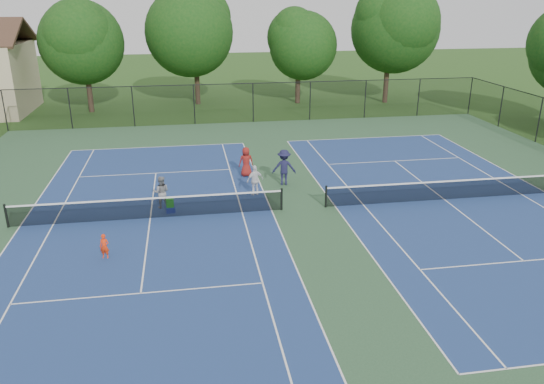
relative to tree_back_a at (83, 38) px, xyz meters
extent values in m
plane|color=#234716|center=(13.00, -24.00, -6.04)|extent=(140.00, 140.00, 0.00)
cube|color=#2B4D31|center=(13.00, -24.00, -6.03)|extent=(36.00, 36.00, 0.01)
cube|color=navy|center=(6.00, -24.00, -6.03)|extent=(10.97, 23.77, 0.00)
cube|color=white|center=(6.00, -12.11, -6.02)|extent=(10.97, 0.06, 0.00)
cube|color=white|center=(0.52, -24.00, -6.02)|extent=(0.06, 23.77, 0.00)
cube|color=white|center=(11.48, -24.00, -6.02)|extent=(0.06, 23.77, 0.00)
cube|color=white|center=(1.88, -24.00, -6.02)|extent=(0.06, 23.77, 0.00)
cube|color=white|center=(10.12, -24.00, -6.02)|extent=(0.06, 23.77, 0.00)
cube|color=white|center=(6.00, -17.60, -6.02)|extent=(8.23, 0.06, 0.00)
cube|color=white|center=(6.00, -30.40, -6.02)|extent=(8.23, 0.06, 0.00)
cube|color=white|center=(6.00, -24.00, -6.02)|extent=(0.06, 12.80, 0.00)
cylinder|color=black|center=(0.05, -24.00, -5.50)|extent=(0.10, 0.10, 1.07)
cylinder|color=black|center=(11.95, -24.00, -5.50)|extent=(0.10, 0.10, 1.07)
cube|color=black|center=(6.00, -24.00, -5.57)|extent=(11.90, 0.01, 0.90)
cube|color=white|center=(6.00, -24.00, -5.09)|extent=(11.90, 0.04, 0.07)
cube|color=navy|center=(20.00, -24.00, -6.03)|extent=(10.97, 23.77, 0.00)
cube|color=white|center=(20.00, -12.11, -6.02)|extent=(10.97, 0.06, 0.00)
cube|color=white|center=(14.52, -24.00, -6.02)|extent=(0.06, 23.77, 0.00)
cube|color=white|center=(15.88, -24.00, -6.02)|extent=(0.06, 23.77, 0.00)
cube|color=white|center=(24.12, -24.00, -6.02)|extent=(0.06, 23.77, 0.00)
cube|color=white|center=(20.00, -17.60, -6.02)|extent=(8.23, 0.06, 0.00)
cube|color=white|center=(20.00, -30.40, -6.02)|extent=(8.23, 0.06, 0.00)
cube|color=white|center=(20.00, -24.00, -6.02)|extent=(0.06, 12.80, 0.00)
cylinder|color=black|center=(14.05, -24.00, -5.50)|extent=(0.10, 0.10, 1.07)
cube|color=black|center=(20.00, -24.00, -5.57)|extent=(11.90, 0.01, 0.90)
cube|color=white|center=(20.00, -24.00, -5.09)|extent=(11.90, 0.04, 0.07)
cylinder|color=black|center=(-5.00, -6.00, -4.54)|extent=(0.08, 0.08, 3.00)
cylinder|color=black|center=(-0.50, -6.00, -4.54)|extent=(0.08, 0.08, 3.00)
cylinder|color=black|center=(4.00, -6.00, -4.54)|extent=(0.08, 0.08, 3.00)
cylinder|color=black|center=(8.50, -6.00, -4.54)|extent=(0.08, 0.08, 3.00)
cylinder|color=black|center=(13.00, -6.00, -4.54)|extent=(0.08, 0.08, 3.00)
cylinder|color=black|center=(17.50, -6.00, -4.54)|extent=(0.08, 0.08, 3.00)
cylinder|color=black|center=(22.00, -6.00, -4.54)|extent=(0.08, 0.08, 3.00)
cylinder|color=black|center=(26.50, -6.00, -4.54)|extent=(0.08, 0.08, 3.00)
cylinder|color=black|center=(31.00, -6.00, -4.54)|extent=(0.08, 0.08, 3.00)
cylinder|color=black|center=(31.00, -15.00, -4.54)|extent=(0.08, 0.08, 3.00)
cylinder|color=black|center=(31.00, -10.50, -4.54)|extent=(0.08, 0.08, 3.00)
cube|color=black|center=(13.00, -6.00, -4.54)|extent=(36.00, 0.01, 3.00)
cube|color=black|center=(13.00, -6.00, -3.04)|extent=(36.00, 0.05, 0.05)
cylinder|color=#2D2116|center=(0.00, 0.00, -4.15)|extent=(0.44, 0.44, 3.78)
sphere|color=#103E11|center=(0.00, 0.00, -0.39)|extent=(6.80, 6.80, 6.80)
sphere|color=#103E11|center=(0.00, 0.00, 0.28)|extent=(5.58, 5.58, 5.58)
sphere|color=#103E11|center=(0.00, 0.00, 0.94)|extent=(4.35, 4.35, 4.35)
cylinder|color=#2D2116|center=(9.00, 2.00, -3.97)|extent=(0.44, 0.44, 4.14)
sphere|color=#103E11|center=(9.00, 2.00, 0.19)|extent=(7.60, 7.60, 7.60)
sphere|color=#103E11|center=(9.00, 2.00, 0.82)|extent=(6.23, 6.23, 6.23)
sphere|color=#103E11|center=(9.00, 2.00, 1.44)|extent=(4.86, 4.86, 4.86)
cylinder|color=#2D2116|center=(18.00, 1.00, -4.33)|extent=(0.44, 0.44, 3.42)
sphere|color=#103E11|center=(18.00, 1.00, -0.97)|extent=(6.00, 6.00, 6.00)
sphere|color=#103E11|center=(18.00, 1.00, -0.27)|extent=(4.92, 4.92, 4.92)
sphere|color=#103E11|center=(18.00, 1.00, 0.44)|extent=(3.84, 3.84, 3.84)
cylinder|color=#2D2116|center=(26.00, 0.00, -3.88)|extent=(0.44, 0.44, 4.32)
sphere|color=#103E11|center=(26.00, 0.00, 0.43)|extent=(7.80, 7.80, 7.80)
sphere|color=#103E11|center=(26.00, 0.00, 1.04)|extent=(6.40, 6.40, 6.40)
sphere|color=#103E11|center=(26.00, 0.00, 1.65)|extent=(4.99, 4.99, 4.99)
imported|color=#F73610|center=(4.52, -27.57, -5.55)|extent=(0.39, 0.30, 0.97)
imported|color=gray|center=(6.51, -22.78, -5.27)|extent=(0.80, 0.65, 1.53)
imported|color=white|center=(11.01, -21.83, -5.27)|extent=(0.97, 0.68, 1.53)
imported|color=#1B1B3C|center=(12.70, -20.56, -5.09)|extent=(1.32, 0.90, 1.89)
imported|color=maroon|center=(10.92, -18.87, -5.23)|extent=(0.84, 0.59, 1.62)
cube|color=#162B9C|center=(6.89, -23.43, -5.90)|extent=(0.44, 0.38, 0.27)
cube|color=green|center=(6.89, -23.43, -5.57)|extent=(0.35, 0.29, 0.39)
camera|label=1|loc=(7.82, -46.27, 3.35)|focal=35.00mm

